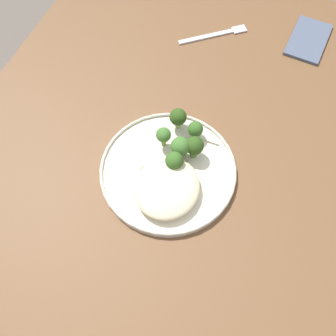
% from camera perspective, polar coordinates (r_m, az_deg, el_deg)
% --- Properties ---
extents(ground, '(6.00, 6.00, 0.00)m').
position_cam_1_polar(ground, '(1.51, -0.05, -14.55)').
color(ground, '#665B51').
extents(wooden_dining_table, '(1.40, 1.00, 0.74)m').
position_cam_1_polar(wooden_dining_table, '(0.88, -0.08, -4.94)').
color(wooden_dining_table, brown).
rests_on(wooden_dining_table, ground).
extents(dinner_plate, '(0.29, 0.29, 0.02)m').
position_cam_1_polar(dinner_plate, '(0.81, 0.00, -0.37)').
color(dinner_plate, beige).
rests_on(dinner_plate, wooden_dining_table).
extents(noodle_bed, '(0.14, 0.13, 0.04)m').
position_cam_1_polar(noodle_bed, '(0.77, -0.15, -2.95)').
color(noodle_bed, beige).
rests_on(noodle_bed, dinner_plate).
extents(seared_scallop_center_golden, '(0.02, 0.02, 0.01)m').
position_cam_1_polar(seared_scallop_center_golden, '(0.77, -0.86, -5.33)').
color(seared_scallop_center_golden, '#E5C689').
rests_on(seared_scallop_center_golden, dinner_plate).
extents(seared_scallop_on_noodles, '(0.03, 0.03, 0.01)m').
position_cam_1_polar(seared_scallop_on_noodles, '(0.78, 3.03, -3.54)').
color(seared_scallop_on_noodles, beige).
rests_on(seared_scallop_on_noodles, dinner_plate).
extents(seared_scallop_tilted_round, '(0.02, 0.02, 0.01)m').
position_cam_1_polar(seared_scallop_tilted_round, '(0.80, -3.45, -0.50)').
color(seared_scallop_tilted_round, beige).
rests_on(seared_scallop_tilted_round, dinner_plate).
extents(seared_scallop_left_edge, '(0.03, 0.03, 0.02)m').
position_cam_1_polar(seared_scallop_left_edge, '(0.79, 1.62, -0.53)').
color(seared_scallop_left_edge, '#DBB77A').
rests_on(seared_scallop_left_edge, dinner_plate).
extents(seared_scallop_half_hidden, '(0.03, 0.03, 0.01)m').
position_cam_1_polar(seared_scallop_half_hidden, '(0.79, 0.94, -1.84)').
color(seared_scallop_half_hidden, beige).
rests_on(seared_scallop_half_hidden, dinner_plate).
extents(broccoli_floret_rear_charred, '(0.04, 0.04, 0.06)m').
position_cam_1_polar(broccoli_floret_rear_charred, '(0.79, 2.06, 3.13)').
color(broccoli_floret_rear_charred, '#7A994C').
rests_on(broccoli_floret_rear_charred, dinner_plate).
extents(broccoli_floret_front_edge, '(0.03, 0.03, 0.05)m').
position_cam_1_polar(broccoli_floret_front_edge, '(0.83, 4.10, 5.74)').
color(broccoli_floret_front_edge, '#7A994C').
rests_on(broccoli_floret_front_edge, dinner_plate).
extents(broccoli_floret_tall_stalk, '(0.04, 0.04, 0.06)m').
position_cam_1_polar(broccoli_floret_tall_stalk, '(0.78, 1.03, 1.02)').
color(broccoli_floret_tall_stalk, '#7A994C').
rests_on(broccoli_floret_tall_stalk, dinner_plate).
extents(broccoli_floret_right_tilted, '(0.04, 0.04, 0.06)m').
position_cam_1_polar(broccoli_floret_right_tilted, '(0.80, 3.95, 3.26)').
color(broccoli_floret_right_tilted, '#7A994C').
rests_on(broccoli_floret_right_tilted, dinner_plate).
extents(broccoli_floret_small_sprig, '(0.03, 0.03, 0.06)m').
position_cam_1_polar(broccoli_floret_small_sprig, '(0.81, -0.68, 4.89)').
color(broccoli_floret_small_sprig, '#7A994C').
rests_on(broccoli_floret_small_sprig, dinner_plate).
extents(broccoli_floret_beside_noodles, '(0.04, 0.04, 0.05)m').
position_cam_1_polar(broccoli_floret_beside_noodles, '(0.84, 1.51, 7.57)').
color(broccoli_floret_beside_noodles, '#89A356').
rests_on(broccoli_floret_beside_noodles, dinner_plate).
extents(onion_sliver_curled_piece, '(0.01, 0.05, 0.00)m').
position_cam_1_polar(onion_sliver_curled_piece, '(0.85, 6.09, 4.11)').
color(onion_sliver_curled_piece, silver).
rests_on(onion_sliver_curled_piece, dinner_plate).
extents(onion_sliver_pale_crescent, '(0.04, 0.04, 0.00)m').
position_cam_1_polar(onion_sliver_pale_crescent, '(0.82, 2.59, 1.96)').
color(onion_sliver_pale_crescent, silver).
rests_on(onion_sliver_pale_crescent, dinner_plate).
extents(onion_sliver_short_strip, '(0.05, 0.01, 0.00)m').
position_cam_1_polar(onion_sliver_short_strip, '(0.84, 1.72, 3.65)').
color(onion_sliver_short_strip, silver).
rests_on(onion_sliver_short_strip, dinner_plate).
extents(dinner_fork, '(0.13, 0.16, 0.00)m').
position_cam_1_polar(dinner_fork, '(1.07, 7.07, 19.13)').
color(dinner_fork, silver).
rests_on(dinner_fork, wooden_dining_table).
extents(folded_napkin, '(0.16, 0.10, 0.01)m').
position_cam_1_polar(folded_napkin, '(1.11, 20.20, 17.53)').
color(folded_napkin, '#4C566B').
rests_on(folded_napkin, wooden_dining_table).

